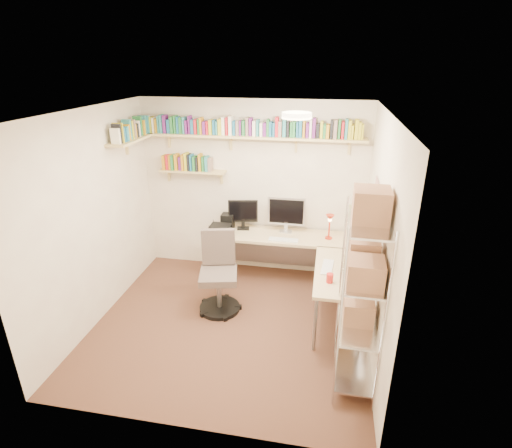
{
  "coord_description": "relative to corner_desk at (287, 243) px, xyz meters",
  "views": [
    {
      "loc": [
        1.04,
        -3.88,
        2.98
      ],
      "look_at": [
        0.22,
        0.55,
        1.11
      ],
      "focal_mm": 28.0,
      "sensor_mm": 36.0,
      "label": 1
    }
  ],
  "objects": [
    {
      "name": "ground",
      "position": [
        -0.57,
        -0.95,
        -0.69
      ],
      "size": [
        3.2,
        3.2,
        0.0
      ],
      "primitive_type": "plane",
      "color": "#4D2B21",
      "rests_on": "ground"
    },
    {
      "name": "room_shell",
      "position": [
        -0.56,
        -0.95,
        0.85
      ],
      "size": [
        3.24,
        3.04,
        2.52
      ],
      "color": "beige",
      "rests_on": "ground"
    },
    {
      "name": "office_chair",
      "position": [
        -0.78,
        -0.62,
        -0.26
      ],
      "size": [
        0.55,
        0.56,
        1.03
      ],
      "rotation": [
        0.0,
        0.0,
        0.22
      ],
      "color": "black",
      "rests_on": "ground"
    },
    {
      "name": "wall_shelves",
      "position": [
        -0.98,
        0.35,
        1.33
      ],
      "size": [
        3.12,
        1.09,
        0.8
      ],
      "color": "#D5BC78",
      "rests_on": "ground"
    },
    {
      "name": "wire_rack",
      "position": [
        0.85,
        -1.57,
        0.57
      ],
      "size": [
        0.4,
        0.79,
        1.99
      ],
      "rotation": [
        0.0,
        0.0,
        -0.02
      ],
      "color": "silver",
      "rests_on": "ground"
    },
    {
      "name": "corner_desk",
      "position": [
        0.0,
        0.0,
        0.0
      ],
      "size": [
        2.05,
        1.79,
        1.22
      ],
      "color": "beige",
      "rests_on": "ground"
    }
  ]
}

